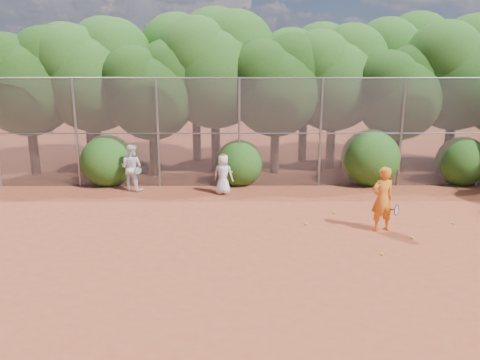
{
  "coord_description": "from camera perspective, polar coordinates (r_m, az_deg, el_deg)",
  "views": [
    {
      "loc": [
        -1.1,
        -11.13,
        4.51
      ],
      "look_at": [
        -1.0,
        2.5,
        1.1
      ],
      "focal_mm": 35.0,
      "sensor_mm": 36.0,
      "label": 1
    }
  ],
  "objects": [
    {
      "name": "player_yellow",
      "position": [
        13.36,
        16.96,
        -2.25
      ],
      "size": [
        0.84,
        0.62,
        1.81
      ],
      "rotation": [
        0.0,
        0.0,
        3.38
      ],
      "color": "orange",
      "rests_on": "ground"
    },
    {
      "name": "ground",
      "position": [
        12.06,
        4.89,
        -7.97
      ],
      "size": [
        80.0,
        80.0,
        0.0
      ],
      "primitive_type": "plane",
      "color": "brown",
      "rests_on": "ground"
    },
    {
      "name": "bush_2",
      "position": [
        18.48,
        15.63,
        2.89
      ],
      "size": [
        2.2,
        2.2,
        2.2
      ],
      "primitive_type": "sphere",
      "color": "#204E13",
      "rests_on": "ground"
    },
    {
      "name": "tree_10",
      "position": [
        22.25,
        -5.32,
        14.3
      ],
      "size": [
        5.15,
        4.48,
        7.06
      ],
      "color": "black",
      "rests_on": "ground"
    },
    {
      "name": "player_white",
      "position": [
        17.35,
        -13.09,
        1.49
      ],
      "size": [
        0.98,
        0.87,
        1.69
      ],
      "rotation": [
        0.0,
        0.0,
        2.82
      ],
      "color": "white",
      "rests_on": "ground"
    },
    {
      "name": "ball_0",
      "position": [
        13.24,
        20.25,
        -6.62
      ],
      "size": [
        0.07,
        0.07,
        0.07
      ],
      "primitive_type": "sphere",
      "color": "#C5D627",
      "rests_on": "ground"
    },
    {
      "name": "ball_1",
      "position": [
        14.74,
        11.41,
        -3.92
      ],
      "size": [
        0.07,
        0.07,
        0.07
      ],
      "primitive_type": "sphere",
      "color": "#C5D627",
      "rests_on": "ground"
    },
    {
      "name": "bush_1",
      "position": [
        17.8,
        -0.09,
        2.35
      ],
      "size": [
        1.8,
        1.8,
        1.8
      ],
      "primitive_type": "sphere",
      "color": "#204E13",
      "rests_on": "ground"
    },
    {
      "name": "tree_9",
      "position": [
        23.01,
        -18.19,
        12.95
      ],
      "size": [
        4.83,
        4.2,
        6.62
      ],
      "color": "black",
      "rests_on": "ground"
    },
    {
      "name": "tree_6",
      "position": [
        20.31,
        19.01,
        10.36
      ],
      "size": [
        3.86,
        3.36,
        5.29
      ],
      "color": "black",
      "rests_on": "ground"
    },
    {
      "name": "fence_back",
      "position": [
        17.33,
        2.84,
        5.88
      ],
      "size": [
        20.05,
        0.09,
        4.03
      ],
      "color": "gray",
      "rests_on": "ground"
    },
    {
      "name": "player_teen",
      "position": [
        16.45,
        -2.05,
        0.73
      ],
      "size": [
        0.8,
        0.64,
        1.45
      ],
      "rotation": [
        0.0,
        0.0,
        2.85
      ],
      "color": "white",
      "rests_on": "ground"
    },
    {
      "name": "tree_11",
      "position": [
        22.0,
        8.04,
        13.02
      ],
      "size": [
        4.64,
        4.03,
        6.35
      ],
      "color": "black",
      "rests_on": "ground"
    },
    {
      "name": "bush_3",
      "position": [
        19.76,
        25.41,
        2.3
      ],
      "size": [
        1.9,
        1.9,
        1.9
      ],
      "primitive_type": "sphere",
      "color": "#204E13",
      "rests_on": "ground"
    },
    {
      "name": "ball_4",
      "position": [
        13.59,
        8.04,
        -5.33
      ],
      "size": [
        0.07,
        0.07,
        0.07
      ],
      "primitive_type": "sphere",
      "color": "#C5D627",
      "rests_on": "ground"
    },
    {
      "name": "tree_1",
      "position": [
        20.52,
        -17.38,
        12.46
      ],
      "size": [
        4.64,
        4.03,
        6.35
      ],
      "color": "black",
      "rests_on": "ground"
    },
    {
      "name": "tree_7",
      "position": [
        21.79,
        25.04,
        12.17
      ],
      "size": [
        4.77,
        4.14,
        6.53
      ],
      "color": "black",
      "rests_on": "ground"
    },
    {
      "name": "ball_2",
      "position": [
        11.94,
        16.92,
        -8.62
      ],
      "size": [
        0.07,
        0.07,
        0.07
      ],
      "primitive_type": "sphere",
      "color": "#C5D627",
      "rests_on": "ground"
    },
    {
      "name": "bush_0",
      "position": [
        18.44,
        -15.84,
        2.54
      ],
      "size": [
        2.0,
        2.0,
        2.0
      ],
      "primitive_type": "sphere",
      "color": "#204E13",
      "rests_on": "ground"
    },
    {
      "name": "tree_2",
      "position": [
        19.28,
        -10.63,
        11.06
      ],
      "size": [
        3.99,
        3.47,
        5.47
      ],
      "color": "black",
      "rests_on": "ground"
    },
    {
      "name": "tree_3",
      "position": [
        19.99,
        -2.91,
        13.71
      ],
      "size": [
        4.89,
        4.26,
        6.7
      ],
      "color": "black",
      "rests_on": "ground"
    },
    {
      "name": "ball_5",
      "position": [
        16.15,
        17.04,
        -2.68
      ],
      "size": [
        0.07,
        0.07,
        0.07
      ],
      "primitive_type": "sphere",
      "color": "#C5D627",
      "rests_on": "ground"
    },
    {
      "name": "tree_5",
      "position": [
        20.6,
        11.5,
        12.49
      ],
      "size": [
        4.51,
        3.92,
        6.17
      ],
      "color": "black",
      "rests_on": "ground"
    },
    {
      "name": "tree_12",
      "position": [
        23.65,
        19.02,
        13.32
      ],
      "size": [
        5.02,
        4.37,
        6.88
      ],
      "color": "black",
      "rests_on": "ground"
    },
    {
      "name": "tree_4",
      "position": [
        19.45,
        4.55,
        11.79
      ],
      "size": [
        4.19,
        3.64,
        5.73
      ],
      "color": "black",
      "rests_on": "ground"
    },
    {
      "name": "ball_3",
      "position": [
        14.87,
        24.55,
        -4.79
      ],
      "size": [
        0.07,
        0.07,
        0.07
      ],
      "primitive_type": "sphere",
      "color": "#C5D627",
      "rests_on": "ground"
    },
    {
      "name": "tree_0",
      "position": [
        20.91,
        -24.44,
        11.24
      ],
      "size": [
        4.38,
        3.81,
        6.0
      ],
      "color": "black",
      "rests_on": "ground"
    }
  ]
}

